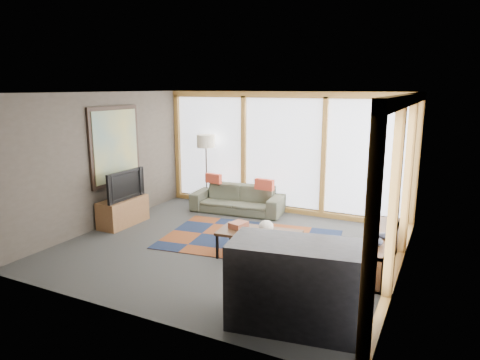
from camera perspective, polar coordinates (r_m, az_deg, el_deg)
The scene contains 17 objects.
ground at distance 7.43m, azimuth -1.39°, elevation -8.91°, with size 5.50×5.50×0.00m, color #2D2D2B.
room_envelope at distance 7.31m, azimuth 4.04°, elevation 3.25°, with size 5.52×5.02×2.62m.
rug at distance 7.77m, azimuth 1.41°, elevation -7.89°, with size 3.07×1.98×0.01m, color brown.
sofa at distance 9.35m, azimuth -0.33°, elevation -2.55°, with size 1.99×0.78×0.58m, color #3B3C2D.
pillow_left at distance 9.58m, azimuth -3.56°, elevation 0.22°, with size 0.39×0.12×0.21m, color #BF422C.
pillow_right at distance 8.94m, azimuth 3.27°, elevation -0.60°, with size 0.41×0.12×0.23m, color #BF422C.
floor_lamp at distance 9.84m, azimuth -4.50°, elevation 1.31°, with size 0.41×0.41×1.64m, color black, non-canonical shape.
coffee_table at distance 6.94m, azimuth 2.58°, elevation -8.58°, with size 1.30×0.65×0.43m, color #321B13, non-canonical shape.
book_stack at distance 7.03m, azimuth -0.21°, elevation -6.00°, with size 0.22×0.28×0.09m, color brown.
vase at distance 6.80m, azimuth 3.52°, elevation -6.20°, with size 0.23×0.23×0.20m, color beige.
bookshelf at distance 6.96m, azimuth 18.25°, elevation -8.84°, with size 0.36×2.00×0.50m, color #321B13, non-canonical shape.
bowl_a at distance 6.39m, azimuth 17.60°, elevation -7.80°, with size 0.22×0.22×0.11m, color black.
bowl_b at distance 6.70m, azimuth 18.56°, elevation -7.06°, with size 0.17×0.17×0.08m, color black.
shelf_picture at distance 7.50m, azimuth 20.17°, elevation -3.79°, with size 0.04×0.31×0.41m, color black.
tv_console at distance 8.82m, azimuth -15.30°, elevation -4.08°, with size 0.44×1.06×0.53m, color brown.
television at distance 8.66m, azimuth -15.46°, elevation -0.60°, with size 1.01×0.13×0.58m, color black.
bar_counter at distance 5.01m, azimuth 7.96°, elevation -13.72°, with size 1.58×0.74×1.00m, color black.
Camera 1 is at (3.24, -6.12, 2.69)m, focal length 32.00 mm.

